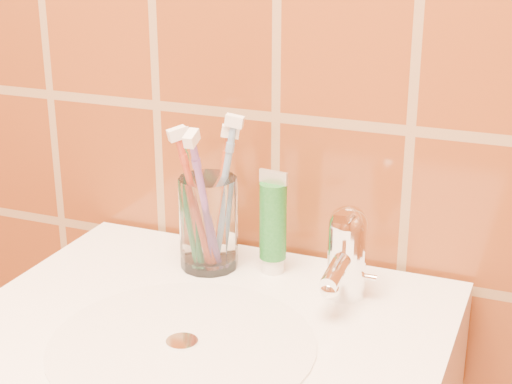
% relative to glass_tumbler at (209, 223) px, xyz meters
% --- Properties ---
extents(glass_tumbler, '(0.09, 0.09, 0.13)m').
position_rel_glass_tumbler_xyz_m(glass_tumbler, '(0.00, 0.00, 0.00)').
color(glass_tumbler, white).
rests_on(glass_tumbler, pedestal_sink).
extents(toothpaste_tube, '(0.04, 0.04, 0.14)m').
position_rel_glass_tumbler_xyz_m(toothpaste_tube, '(0.09, 0.02, 0.00)').
color(toothpaste_tube, white).
rests_on(toothpaste_tube, pedestal_sink).
extents(faucet, '(0.05, 0.11, 0.12)m').
position_rel_glass_tumbler_xyz_m(faucet, '(0.19, -0.02, 0.00)').
color(faucet, white).
rests_on(faucet, pedestal_sink).
extents(toothbrush_0, '(0.08, 0.07, 0.20)m').
position_rel_glass_tumbler_xyz_m(toothbrush_0, '(0.01, 0.02, 0.03)').
color(toothbrush_0, '#C44C22').
rests_on(toothbrush_0, glass_tumbler).
extents(toothbrush_1, '(0.10, 0.09, 0.20)m').
position_rel_glass_tumbler_xyz_m(toothbrush_1, '(-0.02, -0.00, 0.03)').
color(toothbrush_1, '#1F7744').
rests_on(toothbrush_1, glass_tumbler).
extents(toothbrush_2, '(0.11, 0.11, 0.21)m').
position_rel_glass_tumbler_xyz_m(toothbrush_2, '(-0.01, -0.02, 0.04)').
color(toothbrush_2, '#A83A24').
rests_on(toothbrush_2, glass_tumbler).
extents(toothbrush_3, '(0.08, 0.07, 0.22)m').
position_rel_glass_tumbler_xyz_m(toothbrush_3, '(0.01, 0.01, 0.04)').
color(toothbrush_3, '#77A0D4').
rests_on(toothbrush_3, glass_tumbler).
extents(toothbrush_4, '(0.03, 0.16, 0.23)m').
position_rel_glass_tumbler_xyz_m(toothbrush_4, '(0.01, -0.03, 0.04)').
color(toothbrush_4, '#734798').
rests_on(toothbrush_4, glass_tumbler).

